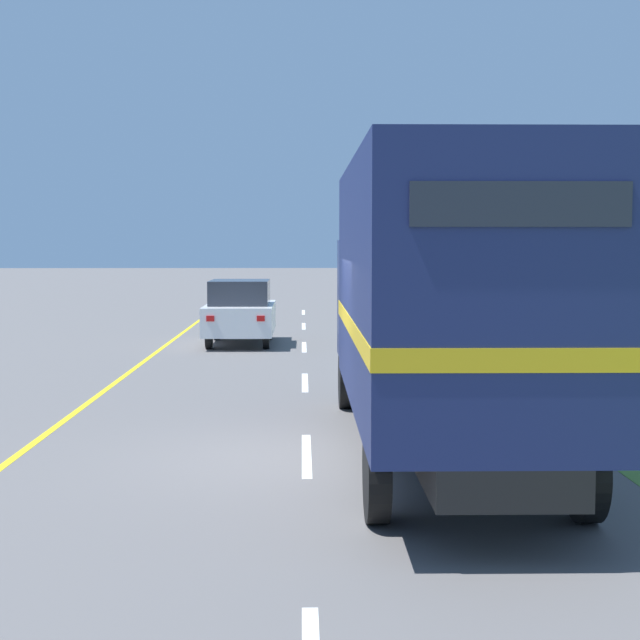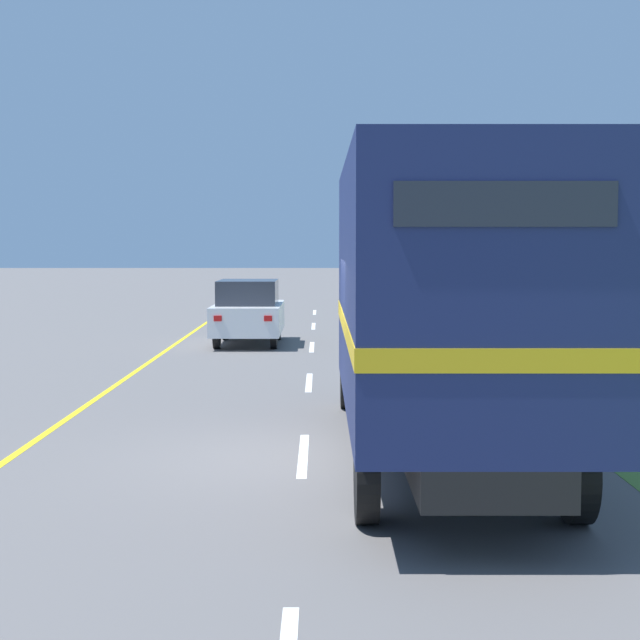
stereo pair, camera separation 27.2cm
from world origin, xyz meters
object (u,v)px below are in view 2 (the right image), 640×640
(lead_car_white, at_px, (244,311))
(roadside_tree_far, at_px, (539,228))
(highway_sign, at_px, (589,292))
(roadside_tree_mid, at_px, (615,230))
(horse_trailer_truck, at_px, (435,299))
(delineator_post, at_px, (594,392))

(lead_car_white, relative_size, roadside_tree_far, 0.74)
(lead_car_white, height_order, highway_sign, highway_sign)
(roadside_tree_mid, distance_m, roadside_tree_far, 8.81)
(highway_sign, height_order, roadside_tree_mid, roadside_tree_mid)
(horse_trailer_truck, height_order, delineator_post, horse_trailer_truck)
(roadside_tree_mid, height_order, roadside_tree_far, roadside_tree_far)
(roadside_tree_mid, bearing_deg, roadside_tree_far, 93.47)
(lead_car_white, bearing_deg, highway_sign, -34.55)
(roadside_tree_far, bearing_deg, lead_car_white, -126.57)
(highway_sign, bearing_deg, lead_car_white, 145.45)
(horse_trailer_truck, bearing_deg, roadside_tree_mid, 67.80)
(highway_sign, xyz_separation_m, roadside_tree_mid, (4.20, 12.02, 1.52))
(lead_car_white, relative_size, delineator_post, 4.10)
(roadside_tree_far, relative_size, delineator_post, 5.51)
(horse_trailer_truck, bearing_deg, roadside_tree_far, 74.89)
(delineator_post, bearing_deg, lead_car_white, 117.05)
(highway_sign, bearing_deg, horse_trailer_truck, -115.95)
(lead_car_white, bearing_deg, roadside_tree_mid, 29.03)
(highway_sign, bearing_deg, roadside_tree_mid, 70.75)
(lead_car_white, xyz_separation_m, highway_sign, (7.79, -5.37, 0.78))
(horse_trailer_truck, distance_m, roadside_tree_far, 30.95)
(lead_car_white, distance_m, roadside_tree_far, 19.39)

